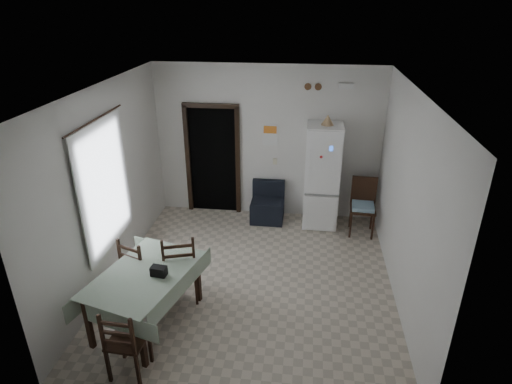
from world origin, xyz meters
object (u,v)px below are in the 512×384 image
object	(u,v)px
navy_seat	(267,202)
dining_chair_far_right	(180,265)
fridge	(322,176)
dining_chair_near_head	(127,340)
dining_table	(147,298)
corner_chair	(363,208)
dining_chair_far_left	(141,267)

from	to	relation	value
navy_seat	dining_chair_far_right	bearing A→B (deg)	-111.71
fridge	dining_chair_near_head	bearing A→B (deg)	-119.40
fridge	dining_chair_near_head	world-z (taller)	fridge
dining_table	dining_chair_far_right	xyz separation A→B (m)	(0.29, 0.56, 0.15)
corner_chair	dining_chair_far_right	xyz separation A→B (m)	(-2.73, -2.17, 0.03)
navy_seat	corner_chair	bearing A→B (deg)	-9.40
dining_chair_far_left	dining_chair_near_head	world-z (taller)	dining_chair_far_left
navy_seat	corner_chair	xyz separation A→B (m)	(1.74, -0.29, 0.14)
dining_chair_near_head	dining_chair_far_left	bearing A→B (deg)	-72.98
corner_chair	dining_chair_near_head	xyz separation A→B (m)	(-2.94, -3.55, -0.04)
navy_seat	dining_chair_far_right	world-z (taller)	dining_chair_far_right
navy_seat	dining_chair_far_left	size ratio (longest dim) A/B	0.75
navy_seat	dining_chair_far_right	distance (m)	2.66
dining_chair_far_right	corner_chair	bearing A→B (deg)	-159.00
corner_chair	dining_chair_far_left	xyz separation A→B (m)	(-3.28, -2.21, -0.02)
dining_table	dining_chair_far_right	size ratio (longest dim) A/B	1.38
dining_table	dining_chair_far_left	xyz separation A→B (m)	(-0.26, 0.52, 0.11)
corner_chair	fridge	bearing A→B (deg)	162.39
fridge	dining_chair_near_head	xyz separation A→B (m)	(-2.20, -3.85, -0.49)
corner_chair	dining_table	distance (m)	4.08
dining_chair_far_right	dining_chair_near_head	bearing A→B (deg)	63.76
navy_seat	dining_chair_near_head	bearing A→B (deg)	-107.20
fridge	dining_table	bearing A→B (deg)	-126.59
fridge	dining_chair_far_left	xyz separation A→B (m)	(-2.54, -2.50, -0.47)
fridge	dining_chair_far_left	bearing A→B (deg)	-135.04
dining_chair_near_head	corner_chair	bearing A→B (deg)	-126.77
fridge	corner_chair	bearing A→B (deg)	-21.10
corner_chair	dining_chair_far_left	distance (m)	3.96
dining_table	corner_chair	bearing A→B (deg)	57.50
corner_chair	dining_chair_far_right	world-z (taller)	dining_chair_far_right
dining_chair_far_right	dining_chair_near_head	world-z (taller)	dining_chair_far_right
navy_seat	dining_chair_near_head	world-z (taller)	dining_chair_near_head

